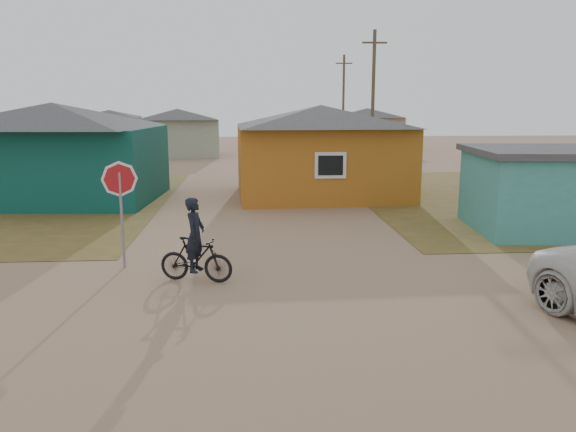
% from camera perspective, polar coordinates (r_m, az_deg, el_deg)
% --- Properties ---
extents(ground, '(120.00, 120.00, 0.00)m').
position_cam_1_polar(ground, '(10.87, -0.58, -9.88)').
color(ground, '#967256').
extents(house_teal, '(8.93, 7.08, 4.00)m').
position_cam_1_polar(house_teal, '(24.97, -22.59, 6.13)').
color(house_teal, '#0B3F38').
rests_on(house_teal, ground).
extents(house_yellow, '(7.72, 6.76, 3.90)m').
position_cam_1_polar(house_yellow, '(24.39, 3.32, 6.74)').
color(house_yellow, '#A9611A').
rests_on(house_yellow, ground).
extents(shed_turquoise, '(6.71, 4.93, 2.60)m').
position_cam_1_polar(shed_turquoise, '(19.62, 27.04, 2.40)').
color(shed_turquoise, teal).
rests_on(shed_turquoise, ground).
extents(house_pale_west, '(7.04, 6.15, 3.60)m').
position_cam_1_polar(house_pale_west, '(44.49, -11.11, 8.41)').
color(house_pale_west, gray).
rests_on(house_pale_west, ground).
extents(house_beige_east, '(6.95, 6.05, 3.60)m').
position_cam_1_polar(house_beige_east, '(51.27, 8.01, 8.86)').
color(house_beige_east, tan).
rests_on(house_beige_east, ground).
extents(house_pale_north, '(6.28, 5.81, 3.40)m').
position_cam_1_polar(house_pale_north, '(57.73, -17.65, 8.60)').
color(house_pale_north, gray).
rests_on(house_pale_north, ground).
extents(utility_pole_near, '(1.40, 0.20, 8.00)m').
position_cam_1_polar(utility_pole_near, '(32.89, 8.62, 11.53)').
color(utility_pole_near, brown).
rests_on(utility_pole_near, ground).
extents(utility_pole_far, '(1.40, 0.20, 8.00)m').
position_cam_1_polar(utility_pole_far, '(48.79, 5.64, 11.47)').
color(utility_pole_far, brown).
rests_on(utility_pole_far, ground).
extents(stop_sign, '(0.85, 0.08, 2.61)m').
position_cam_1_polar(stop_sign, '(13.96, -16.68, 2.50)').
color(stop_sign, gray).
rests_on(stop_sign, ground).
extents(cyclist, '(1.76, 0.92, 1.91)m').
position_cam_1_polar(cyclist, '(12.72, -9.36, -3.56)').
color(cyclist, black).
rests_on(cyclist, ground).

